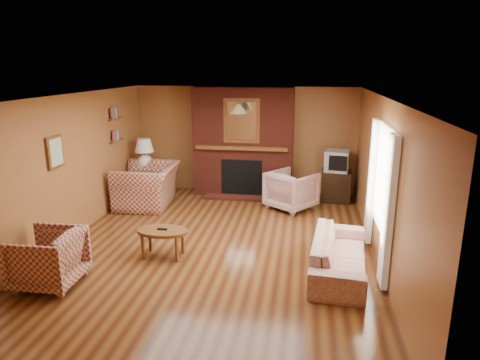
% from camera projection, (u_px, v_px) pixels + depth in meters
% --- Properties ---
extents(floor, '(6.50, 6.50, 0.00)m').
position_uv_depth(floor, '(216.00, 247.00, 6.94)').
color(floor, '#421E0E').
rests_on(floor, ground).
extents(ceiling, '(6.50, 6.50, 0.00)m').
position_uv_depth(ceiling, '(214.00, 97.00, 6.32)').
color(ceiling, white).
rests_on(ceiling, wall_back).
extents(wall_back, '(6.50, 0.00, 6.50)m').
position_uv_depth(wall_back, '(245.00, 140.00, 9.73)').
color(wall_back, '#9B5C30').
rests_on(wall_back, floor).
extents(wall_front, '(6.50, 0.00, 6.50)m').
position_uv_depth(wall_front, '(133.00, 272.00, 3.53)').
color(wall_front, '#9B5C30').
rests_on(wall_front, floor).
extents(wall_left, '(0.00, 6.50, 6.50)m').
position_uv_depth(wall_left, '(66.00, 169.00, 7.00)').
color(wall_left, '#9B5C30').
rests_on(wall_left, floor).
extents(wall_right, '(0.00, 6.50, 6.50)m').
position_uv_depth(wall_right, '(382.00, 182.00, 6.26)').
color(wall_right, '#9B5C30').
rests_on(wall_right, floor).
extents(fireplace, '(2.20, 0.82, 2.40)m').
position_uv_depth(fireplace, '(243.00, 143.00, 9.48)').
color(fireplace, '#5B1E13').
rests_on(fireplace, floor).
extents(window_right, '(0.10, 1.85, 2.00)m').
position_uv_depth(window_right, '(380.00, 190.00, 6.10)').
color(window_right, beige).
rests_on(window_right, wall_right).
extents(bookshelf, '(0.09, 0.55, 0.71)m').
position_uv_depth(bookshelf, '(117.00, 125.00, 8.68)').
color(bookshelf, brown).
rests_on(bookshelf, wall_left).
extents(botanical_print, '(0.05, 0.40, 0.50)m').
position_uv_depth(botanical_print, '(55.00, 152.00, 6.62)').
color(botanical_print, brown).
rests_on(botanical_print, wall_left).
extents(pendant_light, '(0.36, 0.36, 0.48)m').
position_uv_depth(pendant_light, '(238.00, 109.00, 8.62)').
color(pendant_light, black).
rests_on(pendant_light, ceiling).
extents(plaid_loveseat, '(1.23, 1.39, 0.86)m').
position_uv_depth(plaid_loveseat, '(147.00, 185.00, 8.89)').
color(plaid_loveseat, maroon).
rests_on(plaid_loveseat, floor).
extents(plaid_armchair, '(0.84, 0.82, 0.75)m').
position_uv_depth(plaid_armchair, '(48.00, 258.00, 5.66)').
color(plaid_armchair, maroon).
rests_on(plaid_armchair, floor).
extents(floral_sofa, '(0.90, 1.91, 0.54)m').
position_uv_depth(floral_sofa, '(339.00, 254.00, 6.04)').
color(floral_sofa, beige).
rests_on(floral_sofa, floor).
extents(floral_armchair, '(1.18, 1.19, 0.78)m').
position_uv_depth(floral_armchair, '(291.00, 190.00, 8.70)').
color(floral_armchair, beige).
rests_on(floral_armchair, floor).
extents(coffee_table, '(0.79, 0.49, 0.46)m').
position_uv_depth(coffee_table, '(162.00, 233.00, 6.50)').
color(coffee_table, brown).
rests_on(coffee_table, floor).
extents(side_table, '(0.49, 0.49, 0.64)m').
position_uv_depth(side_table, '(146.00, 183.00, 9.51)').
color(side_table, brown).
rests_on(side_table, floor).
extents(table_lamp, '(0.41, 0.41, 0.68)m').
position_uv_depth(table_lamp, '(145.00, 152.00, 9.33)').
color(table_lamp, silver).
rests_on(table_lamp, side_table).
extents(tv_stand, '(0.63, 0.57, 0.66)m').
position_uv_depth(tv_stand, '(336.00, 186.00, 9.23)').
color(tv_stand, black).
rests_on(tv_stand, floor).
extents(crt_tv, '(0.56, 0.56, 0.45)m').
position_uv_depth(crt_tv, '(337.00, 161.00, 9.08)').
color(crt_tv, '#9B9EA2').
rests_on(crt_tv, tv_stand).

